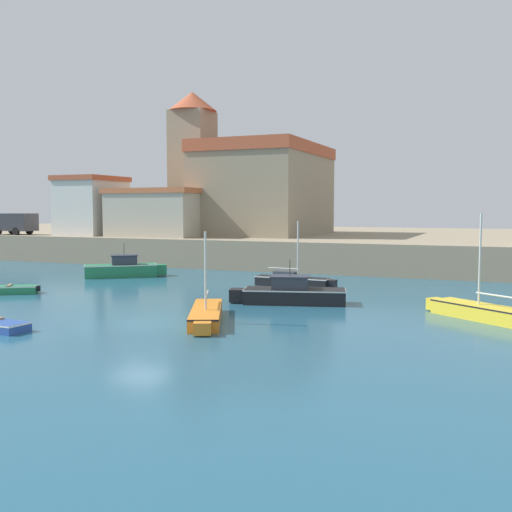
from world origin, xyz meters
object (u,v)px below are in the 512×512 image
at_px(motorboat_black_4, 291,293).
at_px(sailboat_yellow_6, 483,311).
at_px(sailboat_black_1, 293,280).
at_px(harbor_shed_far_end, 155,212).
at_px(harbor_shed_near_wharf, 92,205).
at_px(truck_on_quay, 16,223).
at_px(dinghy_green_2, 8,289).
at_px(motorboat_green_5, 123,269).
at_px(church, 255,185).
at_px(sailboat_orange_0, 206,314).

height_order(motorboat_black_4, sailboat_yellow_6, sailboat_yellow_6).
height_order(sailboat_black_1, harbor_shed_far_end, harbor_shed_far_end).
xyz_separation_m(harbor_shed_near_wharf, truck_on_quay, (-7.61, -2.72, -1.80)).
bearing_deg(dinghy_green_2, truck_on_quay, 133.34).
bearing_deg(motorboat_green_5, sailboat_yellow_6, -17.66).
height_order(dinghy_green_2, harbor_shed_near_wharf, harbor_shed_near_wharf).
xyz_separation_m(sailboat_black_1, motorboat_green_5, (-13.99, 0.43, 0.22)).
height_order(dinghy_green_2, motorboat_black_4, motorboat_black_4).
relative_size(dinghy_green_2, motorboat_black_4, 0.54).
bearing_deg(harbor_shed_far_end, sailboat_yellow_6, -32.91).
height_order(harbor_shed_near_wharf, truck_on_quay, harbor_shed_near_wharf).
bearing_deg(sailboat_black_1, church, 119.17).
distance_m(sailboat_black_1, motorboat_green_5, 14.00).
xyz_separation_m(church, harbor_shed_far_end, (-6.98, -8.37, -2.81)).
bearing_deg(sailboat_orange_0, church, 109.07).
bearing_deg(motorboat_black_4, harbor_shed_far_end, 137.67).
bearing_deg(church, dinghy_green_2, -97.31).
xyz_separation_m(sailboat_orange_0, harbor_shed_near_wharf, (-26.59, 25.90, 5.20)).
relative_size(sailboat_black_1, dinghy_green_2, 1.59).
xyz_separation_m(sailboat_black_1, sailboat_yellow_6, (12.26, -7.92, -0.01)).
bearing_deg(harbor_shed_near_wharf, motorboat_green_5, -44.55).
bearing_deg(truck_on_quay, harbor_shed_far_end, 7.46).
relative_size(church, harbor_shed_far_end, 1.70).
xyz_separation_m(motorboat_green_5, harbor_shed_near_wharf, (-12.26, 12.07, 4.92)).
relative_size(dinghy_green_2, harbor_shed_far_end, 0.39).
distance_m(sailboat_orange_0, motorboat_black_4, 6.83).
bearing_deg(motorboat_black_4, sailboat_black_1, 108.11).
distance_m(motorboat_green_5, sailboat_yellow_6, 27.55).
distance_m(dinghy_green_2, truck_on_quay, 27.48).
xyz_separation_m(dinghy_green_2, harbor_shed_far_end, (-3.10, 21.87, 4.60)).
bearing_deg(harbor_shed_near_wharf, sailboat_yellow_6, -27.94).
bearing_deg(harbor_shed_far_end, harbor_shed_near_wharf, 175.13).
bearing_deg(sailboat_yellow_6, dinghy_green_2, -175.57).
bearing_deg(sailboat_black_1, harbor_shed_far_end, 147.07).
bearing_deg(harbor_shed_far_end, truck_on_quay, -172.54).
bearing_deg(motorboat_black_4, motorboat_green_5, 155.86).
bearing_deg(motorboat_green_5, dinghy_green_2, -96.30).
relative_size(motorboat_green_5, church, 0.36).
bearing_deg(truck_on_quay, sailboat_yellow_6, -21.00).
relative_size(sailboat_orange_0, sailboat_yellow_6, 1.13).
distance_m(motorboat_black_4, harbor_shed_far_end, 28.04).
distance_m(sailboat_black_1, truck_on_quay, 35.39).
xyz_separation_m(dinghy_green_2, harbor_shed_near_wharf, (-11.10, 22.55, 5.28)).
distance_m(dinghy_green_2, sailboat_yellow_6, 27.49).
relative_size(motorboat_black_4, harbor_shed_far_end, 0.71).
xyz_separation_m(motorboat_black_4, truck_on_quay, (-36.09, 16.61, 3.18)).
height_order(sailboat_orange_0, sailboat_yellow_6, sailboat_yellow_6).
bearing_deg(sailboat_orange_0, truck_on_quay, 145.88).
relative_size(sailboat_orange_0, harbor_shed_far_end, 0.68).
height_order(harbor_shed_far_end, truck_on_quay, harbor_shed_far_end).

